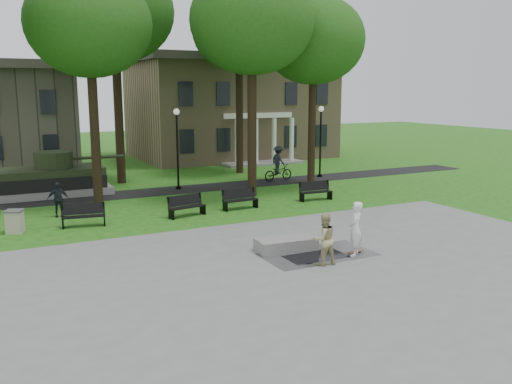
# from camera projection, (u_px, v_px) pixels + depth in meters

# --- Properties ---
(ground) EXTENTS (120.00, 120.00, 0.00)m
(ground) POSITION_uv_depth(u_px,v_px,m) (269.00, 241.00, 21.16)
(ground) COLOR #195814
(ground) RESTS_ON ground
(plaza) EXTENTS (22.00, 16.00, 0.02)m
(plaza) POSITION_uv_depth(u_px,v_px,m) (345.00, 280.00, 16.77)
(plaza) COLOR gray
(plaza) RESTS_ON ground
(footpath) EXTENTS (44.00, 2.60, 0.01)m
(footpath) POSITION_uv_depth(u_px,v_px,m) (172.00, 190.00, 31.68)
(footpath) COLOR black
(footpath) RESTS_ON ground
(building_right) EXTENTS (17.00, 12.00, 8.60)m
(building_right) POSITION_uv_depth(u_px,v_px,m) (230.00, 107.00, 47.58)
(building_right) COLOR #9E8460
(building_right) RESTS_ON ground
(tree_1) EXTENTS (6.20, 6.20, 11.63)m
(tree_1) POSITION_uv_depth(u_px,v_px,m) (89.00, 25.00, 26.70)
(tree_1) COLOR black
(tree_1) RESTS_ON ground
(tree_2) EXTENTS (6.60, 6.60, 12.16)m
(tree_2) POSITION_uv_depth(u_px,v_px,m) (252.00, 22.00, 28.43)
(tree_2) COLOR black
(tree_2) RESTS_ON ground
(tree_3) EXTENTS (6.00, 6.00, 11.19)m
(tree_3) POSITION_uv_depth(u_px,v_px,m) (314.00, 41.00, 31.44)
(tree_3) COLOR black
(tree_3) RESTS_ON ground
(tree_4) EXTENTS (7.20, 7.20, 13.50)m
(tree_4) POSITION_uv_depth(u_px,v_px,m) (114.00, 12.00, 32.36)
(tree_4) COLOR black
(tree_4) RESTS_ON ground
(tree_5) EXTENTS (6.40, 6.40, 12.44)m
(tree_5) POSITION_uv_depth(u_px,v_px,m) (239.00, 32.00, 36.71)
(tree_5) COLOR black
(tree_5) RESTS_ON ground
(lamp_mid) EXTENTS (0.36, 0.36, 4.73)m
(lamp_mid) POSITION_uv_depth(u_px,v_px,m) (177.00, 142.00, 31.64)
(lamp_mid) COLOR black
(lamp_mid) RESTS_ON ground
(lamp_right) EXTENTS (0.36, 0.36, 4.73)m
(lamp_right) POSITION_uv_depth(u_px,v_px,m) (321.00, 136.00, 36.08)
(lamp_right) COLOR black
(lamp_right) RESTS_ON ground
(tank_monument) EXTENTS (7.45, 3.40, 2.40)m
(tank_monument) POSITION_uv_depth(u_px,v_px,m) (50.00, 179.00, 30.40)
(tank_monument) COLOR gray
(tank_monument) RESTS_ON ground
(puddle) EXTENTS (2.20, 1.20, 0.00)m
(puddle) POSITION_uv_depth(u_px,v_px,m) (316.00, 257.00, 19.06)
(puddle) COLOR black
(puddle) RESTS_ON plaza
(concrete_block) EXTENTS (2.27, 1.17, 0.45)m
(concrete_block) POSITION_uv_depth(u_px,v_px,m) (286.00, 244.00, 19.80)
(concrete_block) COLOR gray
(concrete_block) RESTS_ON plaza
(skateboard) EXTENTS (0.80, 0.42, 0.07)m
(skateboard) POSITION_uv_depth(u_px,v_px,m) (355.00, 252.00, 19.45)
(skateboard) COLOR brown
(skateboard) RESTS_ON plaza
(skateboarder) EXTENTS (0.83, 0.83, 1.94)m
(skateboarder) POSITION_uv_depth(u_px,v_px,m) (355.00, 229.00, 19.02)
(skateboarder) COLOR white
(skateboarder) RESTS_ON plaza
(friend_watching) EXTENTS (0.89, 0.71, 1.76)m
(friend_watching) POSITION_uv_depth(u_px,v_px,m) (324.00, 239.00, 18.05)
(friend_watching) COLOR tan
(friend_watching) RESTS_ON plaza
(pedestrian_walker) EXTENTS (0.99, 0.50, 1.63)m
(pedestrian_walker) POSITION_uv_depth(u_px,v_px,m) (58.00, 199.00, 25.01)
(pedestrian_walker) COLOR black
(pedestrian_walker) RESTS_ON ground
(cyclist) EXTENTS (2.14, 1.24, 2.26)m
(cyclist) POSITION_uv_depth(u_px,v_px,m) (278.00, 166.00, 35.01)
(cyclist) COLOR black
(cyclist) RESTS_ON ground
(park_bench_0) EXTENTS (1.85, 0.82, 1.00)m
(park_bench_0) POSITION_uv_depth(u_px,v_px,m) (83.00, 214.00, 23.29)
(park_bench_0) COLOR black
(park_bench_0) RESTS_ON ground
(park_bench_1) EXTENTS (1.85, 0.89, 1.00)m
(park_bench_1) POSITION_uv_depth(u_px,v_px,m) (187.00, 205.00, 25.17)
(park_bench_1) COLOR black
(park_bench_1) RESTS_ON ground
(park_bench_2) EXTENTS (1.82, 0.63, 1.00)m
(park_bench_2) POSITION_uv_depth(u_px,v_px,m) (240.00, 198.00, 26.71)
(park_bench_2) COLOR black
(park_bench_2) RESTS_ON ground
(park_bench_3) EXTENTS (1.82, 0.63, 1.00)m
(park_bench_3) POSITION_uv_depth(u_px,v_px,m) (315.00, 190.00, 28.85)
(park_bench_3) COLOR black
(park_bench_3) RESTS_ON ground
(trash_bin) EXTENTS (0.85, 0.85, 0.96)m
(trash_bin) POSITION_uv_depth(u_px,v_px,m) (15.00, 221.00, 22.23)
(trash_bin) COLOR #BFB19D
(trash_bin) RESTS_ON ground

